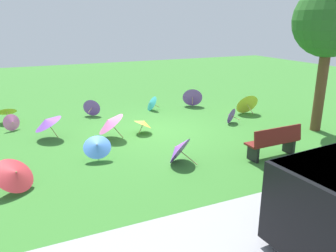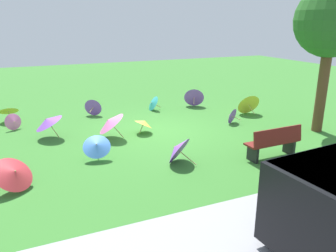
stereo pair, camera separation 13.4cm
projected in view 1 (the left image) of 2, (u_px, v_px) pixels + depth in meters
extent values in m
plane|color=#387A2D|center=(158.00, 131.00, 11.45)|extent=(40.00, 40.00, 0.00)
cylinder|color=black|center=(288.00, 214.00, 5.82)|extent=(0.77, 0.27, 0.76)
cube|color=maroon|center=(272.00, 141.00, 9.14)|extent=(1.61, 0.49, 0.05)
cube|color=maroon|center=(278.00, 136.00, 8.90)|extent=(1.60, 0.16, 0.45)
cube|color=black|center=(253.00, 153.00, 8.94)|extent=(0.09, 0.41, 0.45)
cube|color=black|center=(289.00, 146.00, 9.48)|extent=(0.09, 0.41, 0.45)
cylinder|color=brown|center=(321.00, 88.00, 11.12)|extent=(0.34, 0.34, 2.93)
sphere|color=#286023|center=(330.00, 20.00, 10.47)|extent=(2.29, 2.29, 2.29)
cylinder|color=tan|center=(8.00, 118.00, 12.25)|extent=(0.03, 0.26, 0.41)
cone|color=yellow|center=(6.00, 110.00, 12.30)|extent=(0.72, 0.68, 0.46)
sphere|color=tan|center=(6.00, 109.00, 12.31)|extent=(0.04, 0.05, 0.05)
cylinder|color=tan|center=(250.00, 109.00, 13.20)|extent=(0.08, 0.50, 0.28)
cone|color=yellow|center=(246.00, 103.00, 13.44)|extent=(0.97, 0.68, 0.89)
sphere|color=tan|center=(245.00, 102.00, 13.50)|extent=(0.04, 0.05, 0.05)
cylinder|color=tan|center=(189.00, 158.00, 8.68)|extent=(0.34, 0.39, 0.33)
cone|color=purple|center=(178.00, 149.00, 8.75)|extent=(1.03, 1.00, 0.80)
sphere|color=tan|center=(175.00, 147.00, 8.77)|extent=(0.06, 0.06, 0.05)
cylinder|color=tan|center=(141.00, 129.00, 11.13)|extent=(0.18, 0.05, 0.30)
cone|color=yellow|center=(143.00, 123.00, 11.13)|extent=(0.72, 0.73, 0.43)
sphere|color=tan|center=(144.00, 121.00, 11.13)|extent=(0.05, 0.04, 0.05)
cylinder|color=tan|center=(53.00, 131.00, 10.64)|extent=(0.27, 0.05, 0.50)
cone|color=purple|center=(47.00, 122.00, 10.49)|extent=(0.98, 1.00, 0.58)
sphere|color=tan|center=(45.00, 119.00, 10.46)|extent=(0.05, 0.04, 0.05)
cylinder|color=tan|center=(117.00, 131.00, 10.66)|extent=(0.38, 0.11, 0.49)
cone|color=pink|center=(109.00, 122.00, 10.52)|extent=(1.06, 1.12, 0.72)
sphere|color=tan|center=(107.00, 120.00, 10.49)|extent=(0.06, 0.05, 0.05)
cylinder|color=tan|center=(192.00, 101.00, 14.42)|extent=(0.23, 0.41, 0.20)
cone|color=purple|center=(192.00, 96.00, 14.68)|extent=(0.99, 0.84, 0.87)
sphere|color=tan|center=(192.00, 95.00, 14.75)|extent=(0.05, 0.06, 0.05)
cylinder|color=tan|center=(9.00, 182.00, 7.41)|extent=(0.26, 0.28, 0.39)
cone|color=#D8383F|center=(15.00, 174.00, 7.25)|extent=(1.16, 1.16, 0.71)
sphere|color=tan|center=(16.00, 172.00, 7.22)|extent=(0.06, 0.06, 0.05)
cylinder|color=tan|center=(156.00, 105.00, 14.12)|extent=(0.35, 0.03, 0.21)
cone|color=teal|center=(151.00, 103.00, 14.00)|extent=(0.44, 0.67, 0.63)
sphere|color=tan|center=(150.00, 103.00, 13.98)|extent=(0.05, 0.04, 0.05)
cylinder|color=tan|center=(9.00, 122.00, 11.54)|extent=(0.15, 0.28, 0.09)
cone|color=pink|center=(12.00, 122.00, 11.40)|extent=(0.62, 0.45, 0.58)
sphere|color=tan|center=(13.00, 122.00, 11.37)|extent=(0.05, 0.05, 0.04)
cylinder|color=tan|center=(236.00, 118.00, 12.15)|extent=(0.20, 0.31, 0.11)
cone|color=purple|center=(230.00, 115.00, 12.25)|extent=(0.63, 0.51, 0.59)
sphere|color=tan|center=(229.00, 115.00, 12.28)|extent=(0.05, 0.06, 0.04)
cylinder|color=tan|center=(98.00, 152.00, 9.12)|extent=(0.09, 0.31, 0.39)
cone|color=#4C8CE5|center=(97.00, 146.00, 8.87)|extent=(0.87, 0.81, 0.56)
sphere|color=tan|center=(97.00, 145.00, 8.82)|extent=(0.05, 0.06, 0.05)
cylinder|color=tan|center=(90.00, 110.00, 12.96)|extent=(0.22, 0.36, 0.11)
cone|color=purple|center=(92.00, 107.00, 13.19)|extent=(0.72, 0.56, 0.69)
sphere|color=tan|center=(93.00, 107.00, 13.24)|extent=(0.05, 0.05, 0.04)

